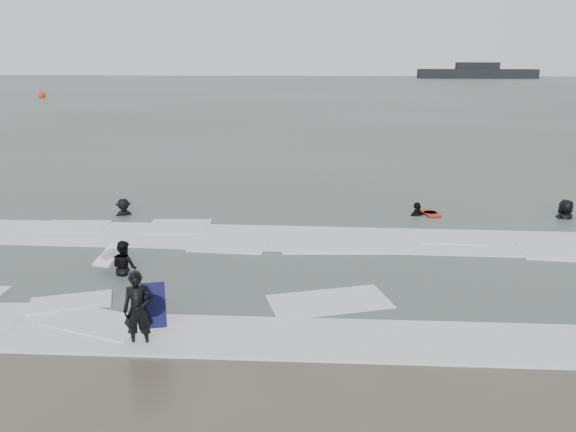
# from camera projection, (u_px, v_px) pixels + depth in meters

# --- Properties ---
(ground) EXTENTS (320.00, 320.00, 0.00)m
(ground) POSITION_uv_depth(u_px,v_px,m) (271.00, 326.00, 12.40)
(ground) COLOR brown
(ground) RESTS_ON ground
(sea) EXTENTS (320.00, 320.00, 0.00)m
(sea) POSITION_uv_depth(u_px,v_px,m) (323.00, 93.00, 89.09)
(sea) COLOR #47544C
(sea) RESTS_ON ground
(surfer_centre) EXTENTS (0.64, 0.46, 1.66)m
(surfer_centre) POSITION_uv_depth(u_px,v_px,m) (141.00, 346.00, 11.53)
(surfer_centre) COLOR black
(surfer_centre) RESTS_ON ground
(surfer_wading) EXTENTS (0.94, 0.90, 1.53)m
(surfer_wading) POSITION_uv_depth(u_px,v_px,m) (125.00, 275.00, 15.27)
(surfer_wading) COLOR black
(surfer_wading) RESTS_ON ground
(surfer_breaker) EXTENTS (1.15, 0.94, 1.55)m
(surfer_breaker) POSITION_uv_depth(u_px,v_px,m) (124.00, 217.00, 20.75)
(surfer_breaker) COLOR black
(surfer_breaker) RESTS_ON ground
(surfer_right_near) EXTENTS (1.06, 0.85, 1.69)m
(surfer_right_near) POSITION_uv_depth(u_px,v_px,m) (417.00, 216.00, 20.84)
(surfer_right_near) COLOR black
(surfer_right_near) RESTS_ON ground
(surfer_right_far) EXTENTS (1.09, 0.93, 1.90)m
(surfer_right_far) POSITION_uv_depth(u_px,v_px,m) (564.00, 219.00, 20.45)
(surfer_right_far) COLOR black
(surfer_right_far) RESTS_ON ground
(surf_foam) EXTENTS (30.03, 9.06, 0.09)m
(surf_foam) POSITION_uv_depth(u_px,v_px,m) (285.00, 264.00, 15.93)
(surf_foam) COLOR white
(surf_foam) RESTS_ON ground
(bodyboards) EXTENTS (10.41, 10.87, 1.25)m
(bodyboards) POSITION_uv_depth(u_px,v_px,m) (262.00, 248.00, 15.89)
(bodyboards) COLOR #0D0E40
(bodyboards) RESTS_ON ground
(buoy) EXTENTS (1.00, 1.00, 1.65)m
(buoy) POSITION_uv_depth(u_px,v_px,m) (42.00, 95.00, 79.08)
(buoy) COLOR red
(buoy) RESTS_ON ground
(vessel_horizon) EXTENTS (30.27, 5.40, 4.11)m
(vessel_horizon) POSITION_uv_depth(u_px,v_px,m) (477.00, 73.00, 147.28)
(vessel_horizon) COLOR black
(vessel_horizon) RESTS_ON ground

